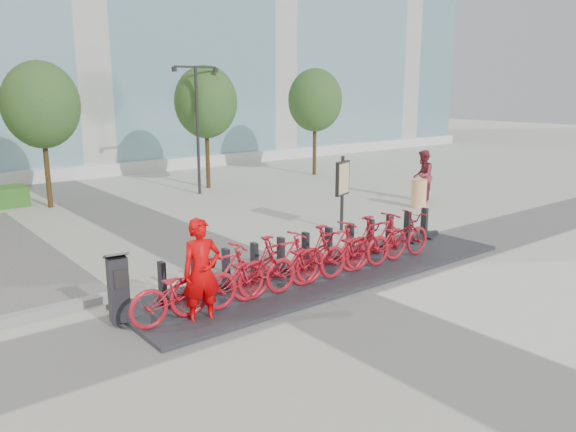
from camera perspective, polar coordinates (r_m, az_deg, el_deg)
ground at (r=11.91m, az=0.73°, el=-7.57°), size 120.00×120.00×0.00m
tree_1 at (r=21.38m, az=-23.80°, el=10.27°), size 2.60×2.60×5.10m
tree_2 at (r=23.91m, az=-8.34°, el=11.37°), size 2.60×2.60×5.10m
tree_3 at (r=27.43m, az=2.76°, el=11.66°), size 2.60×2.60×5.10m
streetlamp at (r=22.56m, az=-9.23°, el=10.10°), size 2.00×0.20×5.00m
dock_pad at (r=12.92m, az=4.38°, el=-5.77°), size 9.60×2.40×0.08m
dock_rail_posts at (r=13.15m, az=3.20°, el=-3.29°), size 8.02×0.50×0.85m
bike_0 at (r=10.30m, az=-10.45°, el=-7.33°), size 2.14×0.75×1.12m
bike_1 at (r=10.61m, az=-7.03°, el=-6.24°), size 2.07×0.59×1.25m
bike_2 at (r=11.00m, az=-3.81°, el=-5.81°), size 2.14×0.75×1.12m
bike_3 at (r=11.38m, az=-0.82°, el=-4.81°), size 2.07×0.59×1.25m
bike_4 at (r=11.83m, az=1.95°, el=-4.43°), size 2.14×0.75×1.12m
bike_5 at (r=12.28m, az=4.51°, el=-3.52°), size 2.07×0.59×1.25m
bike_6 at (r=12.78m, az=6.88°, el=-3.21°), size 2.14×0.75×1.12m
bike_7 at (r=13.27m, az=9.08°, el=-2.40°), size 2.07×0.59×1.25m
bike_8 at (r=13.81m, az=11.10°, el=-2.14°), size 2.14×0.75×1.12m
kiosk at (r=10.46m, az=-16.85°, el=-6.99°), size 0.45×0.39×1.31m
worker_red at (r=10.12m, az=-8.77°, el=-5.64°), size 0.79×0.59×1.95m
pedestrian at (r=21.57m, az=13.51°, el=3.98°), size 1.18×1.11×1.93m
construction_barrel at (r=20.44m, az=13.15°, el=2.24°), size 0.57×0.57×1.02m
map_sign at (r=16.61m, az=5.57°, el=3.51°), size 0.72×0.35×2.23m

